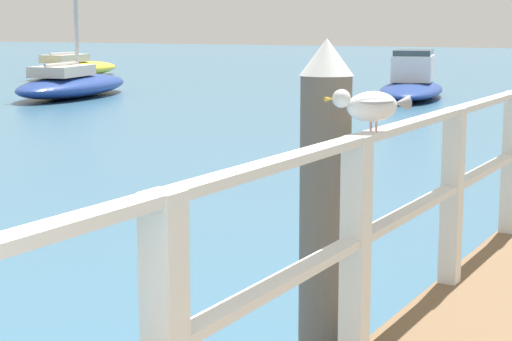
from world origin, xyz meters
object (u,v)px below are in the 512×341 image
object	(u,v)px
boat_0	(73,84)
seagull_foreground	(371,105)
boat_2	(74,67)
boat_5	(412,82)
dock_piling_near	(325,220)

from	to	relation	value
boat_0	seagull_foreground	bearing A→B (deg)	-60.74
boat_2	boat_5	xyz separation A→B (m)	(15.09, -2.83, 0.06)
boat_2	boat_5	world-z (taller)	boat_2
seagull_foreground	boat_5	xyz separation A→B (m)	(-6.76, 20.21, -1.24)
boat_0	boat_2	xyz separation A→B (m)	(-6.44, 7.51, 0.01)
seagull_foreground	boat_2	bearing A→B (deg)	-10.60
dock_piling_near	boat_2	xyz separation A→B (m)	(-21.48, 22.74, -0.62)
dock_piling_near	boat_5	bearing A→B (deg)	107.79
boat_0	boat_5	bearing A→B (deg)	12.93
dock_piling_near	boat_0	distance (m)	21.41
dock_piling_near	boat_0	world-z (taller)	boat_0
seagull_foreground	boat_2	world-z (taller)	boat_2
seagull_foreground	boat_2	distance (m)	31.78
dock_piling_near	boat_5	distance (m)	20.92
dock_piling_near	boat_5	xyz separation A→B (m)	(-6.39, 19.91, -0.56)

